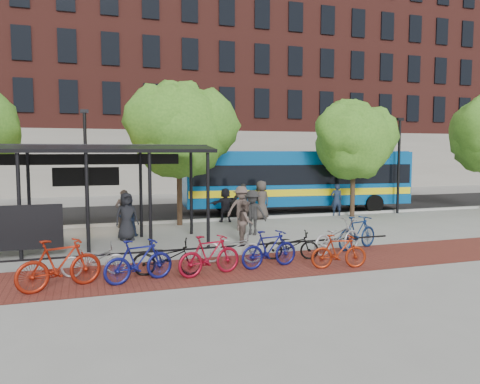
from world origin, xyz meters
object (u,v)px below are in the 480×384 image
object	(u,v)px
bike_4	(167,258)
bike_2	(94,260)
bike_10	(337,237)
pedestrian_3	(241,208)
bike_8	(291,245)
pedestrian_5	(225,205)
bike_11	(357,233)
lamp_post_left	(86,165)
bus	(297,177)
pedestrian_4	(243,204)
pedestrian_2	(128,217)
pedestrian_8	(246,221)
pedestrian_9	(252,213)
tree_c	(355,137)
bus_shelter	(51,162)
bike_9	(339,251)
pedestrian_6	(261,200)
bike_1	(60,264)
pedestrian_1	(124,213)
pedestrian_7	(336,200)
bike_5	(210,255)
bike_3	(139,261)
bike_7	(269,249)
lamp_post_right	(399,162)
bike_6	(232,247)

from	to	relation	value
bike_4	bike_2	bearing A→B (deg)	87.34
bike_10	pedestrian_3	distance (m)	5.51
bike_8	pedestrian_5	size ratio (longest dim) A/B	1.05
bike_8	bike_11	xyz separation A→B (m)	(2.78, 0.68, 0.13)
lamp_post_left	bike_10	distance (m)	11.23
bus	bike_2	bearing A→B (deg)	-130.64
bus	pedestrian_4	world-z (taller)	bus
pedestrian_2	pedestrian_8	size ratio (longest dim) A/B	0.98
bike_8	pedestrian_3	bearing A→B (deg)	14.15
pedestrian_4	pedestrian_9	world-z (taller)	pedestrian_4
lamp_post_left	pedestrian_8	xyz separation A→B (m)	(5.53, -5.10, -1.97)
tree_c	bus	size ratio (longest dim) A/B	0.47
bus_shelter	bike_9	world-z (taller)	bus_shelter
pedestrian_9	bike_9	bearing A→B (deg)	-48.58
pedestrian_6	pedestrian_9	bearing A→B (deg)	48.60
pedestrian_3	pedestrian_4	distance (m)	1.72
bike_2	bike_10	world-z (taller)	bike_10
bike_2	pedestrian_5	world-z (taller)	pedestrian_5
bike_1	pedestrian_9	distance (m)	8.91
pedestrian_1	pedestrian_7	world-z (taller)	pedestrian_1
bike_5	bike_4	bearing A→B (deg)	57.92
tree_c	bus	world-z (taller)	tree_c
bike_3	pedestrian_5	world-z (taller)	pedestrian_5
bike_7	bike_10	world-z (taller)	bike_10
pedestrian_5	pedestrian_4	bearing A→B (deg)	131.79
bike_7	bus_shelter	bearing A→B (deg)	41.59
lamp_post_right	pedestrian_1	world-z (taller)	lamp_post_right
pedestrian_5	bike_4	bearing A→B (deg)	73.19
bike_5	bike_11	world-z (taller)	bike_11
bike_1	pedestrian_5	xyz separation A→B (m)	(6.94, 9.17, 0.19)
bike_6	pedestrian_7	bearing A→B (deg)	-23.10
pedestrian_5	pedestrian_9	distance (m)	3.64
bus_shelter	lamp_post_right	size ratio (longest dim) A/B	2.07
pedestrian_2	pedestrian_6	xyz separation A→B (m)	(6.64, 2.68, 0.19)
bike_1	pedestrian_2	bearing A→B (deg)	-39.15
bike_9	bike_3	bearing A→B (deg)	96.76
bus_shelter	pedestrian_6	distance (m)	10.44
pedestrian_9	tree_c	bearing A→B (deg)	63.40
pedestrian_3	bike_6	bearing A→B (deg)	-105.49
bike_1	bike_10	bearing A→B (deg)	-101.48
bike_4	bike_8	xyz separation A→B (m)	(3.96, 0.66, -0.05)
bike_2	bus_shelter	bearing A→B (deg)	18.52
bike_7	pedestrian_3	distance (m)	6.46
pedestrian_2	pedestrian_6	size ratio (longest dim) A/B	0.80
bike_1	pedestrian_4	xyz separation A→B (m)	(7.51, 8.28, 0.31)
pedestrian_2	pedestrian_6	world-z (taller)	pedestrian_6
lamp_post_left	lamp_post_right	distance (m)	16.00
bike_6	pedestrian_8	distance (m)	3.24
bike_8	pedestrian_7	size ratio (longest dim) A/B	1.02
bus_shelter	pedestrian_1	size ratio (longest dim) A/B	5.74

